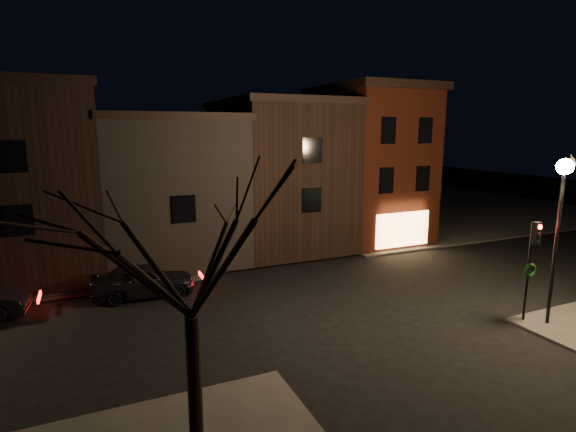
% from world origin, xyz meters
% --- Properties ---
extents(ground, '(120.00, 120.00, 0.00)m').
position_xyz_m(ground, '(0.00, 0.00, 0.00)').
color(ground, black).
rests_on(ground, ground).
extents(sidewalk_far_right, '(30.00, 30.00, 0.12)m').
position_xyz_m(sidewalk_far_right, '(20.00, 20.00, 0.06)').
color(sidewalk_far_right, '#2D2B28').
rests_on(sidewalk_far_right, ground).
extents(corner_building, '(6.50, 8.50, 10.50)m').
position_xyz_m(corner_building, '(8.00, 9.47, 5.40)').
color(corner_building, '#47180C').
rests_on(corner_building, ground).
extents(row_building_a, '(7.30, 10.30, 9.40)m').
position_xyz_m(row_building_a, '(1.50, 10.50, 4.83)').
color(row_building_a, black).
rests_on(row_building_a, ground).
extents(row_building_b, '(7.80, 10.30, 8.40)m').
position_xyz_m(row_building_b, '(-5.75, 10.50, 4.33)').
color(row_building_b, black).
rests_on(row_building_b, ground).
extents(row_building_c, '(7.30, 10.30, 9.90)m').
position_xyz_m(row_building_c, '(-13.00, 10.50, 5.08)').
color(row_building_c, black).
rests_on(row_building_c, ground).
extents(street_lamp_near, '(0.60, 0.60, 6.48)m').
position_xyz_m(street_lamp_near, '(6.20, -6.00, 5.18)').
color(street_lamp_near, black).
rests_on(street_lamp_near, sidewalk_near_right).
extents(traffic_signal, '(0.58, 0.38, 4.05)m').
position_xyz_m(traffic_signal, '(5.60, -5.51, 2.81)').
color(traffic_signal, black).
rests_on(traffic_signal, sidewalk_near_right).
extents(bare_tree_left, '(5.60, 5.60, 7.50)m').
position_xyz_m(bare_tree_left, '(-8.00, -7.00, 5.43)').
color(bare_tree_left, black).
rests_on(bare_tree_left, sidewalk_near_left).
extents(parked_car_a, '(4.75, 2.23, 1.57)m').
position_xyz_m(parked_car_a, '(-8.06, 3.80, 0.79)').
color(parked_car_a, black).
rests_on(parked_car_a, ground).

